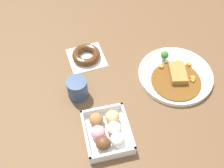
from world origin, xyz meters
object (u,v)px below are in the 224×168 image
at_px(curry_plate, 175,75).
at_px(donut_box, 107,131).
at_px(chocolate_ring_donut, 86,55).
at_px(coffee_mug, 77,88).

distance_m(curry_plate, donut_box, 0.37).
xyz_separation_m(chocolate_ring_donut, coffee_mug, (0.18, -0.06, 0.02)).
bearing_deg(chocolate_ring_donut, curry_plate, 60.09).
relative_size(curry_plate, coffee_mug, 3.66).
relative_size(donut_box, coffee_mug, 2.24).
relative_size(chocolate_ring_donut, coffee_mug, 1.99).
bearing_deg(coffee_mug, chocolate_ring_donut, 160.75).
bearing_deg(curry_plate, chocolate_ring_donut, -119.91).
relative_size(curry_plate, chocolate_ring_donut, 1.84).
height_order(curry_plate, chocolate_ring_donut, curry_plate).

